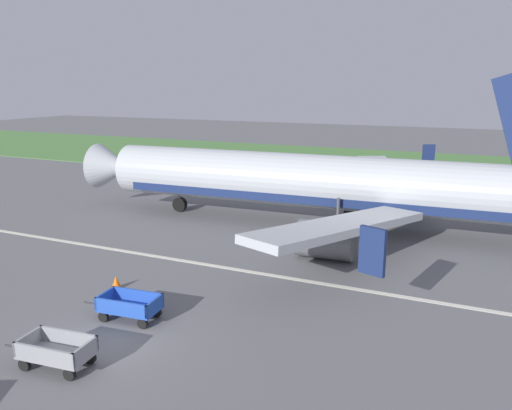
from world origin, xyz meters
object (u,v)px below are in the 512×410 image
Objects in this scene: airplane at (325,183)px; traffic_cone_near_plane at (116,282)px; baggage_cart_nearest at (57,351)px; baggage_cart_second_in_row at (130,306)px.

traffic_cone_near_plane is at bearing -110.93° from airplane.
baggage_cart_nearest is 4.12m from baggage_cart_second_in_row.
traffic_cone_near_plane is (-2.74, 2.45, -0.28)m from baggage_cart_second_in_row.
baggage_cart_nearest and baggage_cart_second_in_row have the same top height.
baggage_cart_nearest is 5.56× the size of traffic_cone_near_plane.
baggage_cart_second_in_row is at bearing -41.74° from traffic_cone_near_plane.
baggage_cart_nearest is at bearing -97.78° from airplane.
baggage_cart_nearest reaches higher than traffic_cone_near_plane.
baggage_cart_nearest is at bearing -89.01° from baggage_cart_second_in_row.
traffic_cone_near_plane is (-2.82, 6.57, -0.28)m from baggage_cart_nearest.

